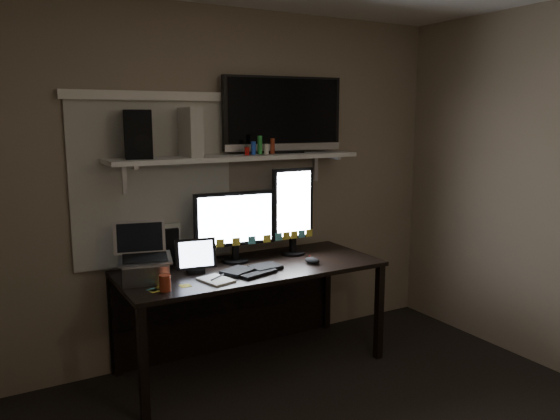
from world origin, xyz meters
TOP-DOWN VIEW (x-y plane):
  - back_wall at (0.00, 1.80)m, footprint 3.60×0.00m
  - window_blinds at (-0.55, 1.79)m, footprint 1.10×0.02m
  - desk at (0.00, 1.55)m, footprint 1.80×0.75m
  - wall_shelf at (0.00, 1.62)m, footprint 1.80×0.35m
  - monitor_landscape at (-0.05, 1.58)m, footprint 0.59×0.12m
  - monitor_portrait at (0.42, 1.57)m, footprint 0.33×0.06m
  - keyboard at (-0.05, 1.32)m, footprint 0.44×0.27m
  - mouse at (0.40, 1.28)m, footprint 0.09×0.13m
  - notepad at (-0.35, 1.23)m, footprint 0.20×0.25m
  - tablet at (-0.39, 1.46)m, footprint 0.28×0.15m
  - file_sorter at (-0.52, 1.74)m, footprint 0.23×0.13m
  - laptop at (-0.73, 1.43)m, footprint 0.37×0.33m
  - cup at (-0.68, 1.19)m, footprint 0.08×0.08m
  - sticky_notes at (-0.60, 1.29)m, footprint 0.28×0.21m
  - tv at (0.39, 1.67)m, footprint 0.93×0.25m
  - game_console at (-0.33, 1.65)m, footprint 0.09×0.27m
  - speaker at (-0.68, 1.65)m, footprint 0.21×0.24m
  - bottles at (0.14, 1.55)m, footprint 0.20×0.09m

SIDE VIEW (x-z plane):
  - desk at x=0.00m, z-range 0.19..0.92m
  - sticky_notes at x=-0.60m, z-range 0.73..0.73m
  - notepad at x=-0.35m, z-range 0.73..0.74m
  - keyboard at x=-0.05m, z-range 0.73..0.76m
  - mouse at x=0.40m, z-range 0.73..0.77m
  - cup at x=-0.68m, z-range 0.73..0.83m
  - tablet at x=-0.39m, z-range 0.73..0.96m
  - file_sorter at x=-0.52m, z-range 0.73..1.01m
  - laptop at x=-0.73m, z-range 0.73..1.09m
  - monitor_landscape at x=-0.05m, z-range 0.73..1.24m
  - monitor_portrait at x=0.42m, z-range 0.73..1.39m
  - back_wall at x=0.00m, z-range -0.55..3.05m
  - window_blinds at x=-0.55m, z-range 0.75..1.85m
  - wall_shelf at x=0.00m, z-range 1.45..1.48m
  - bottles at x=0.14m, z-range 1.48..1.61m
  - speaker at x=-0.68m, z-range 1.48..1.79m
  - game_console at x=-0.33m, z-range 1.48..1.80m
  - tv at x=0.39m, z-range 1.48..2.03m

